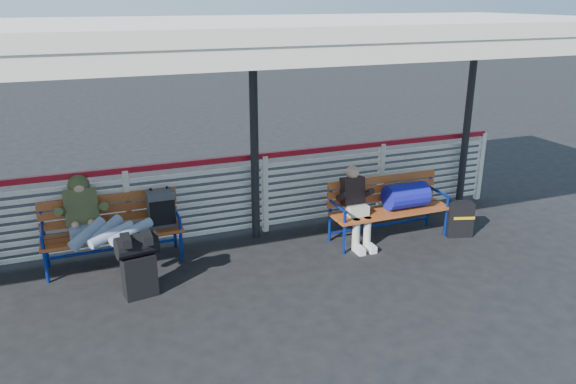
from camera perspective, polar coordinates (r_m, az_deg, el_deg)
name	(u,v)px	position (r m, az deg, el deg)	size (l,w,h in m)	color
ground	(153,318)	(6.63, -13.52, -12.37)	(60.00, 60.00, 0.00)	black
fence	(128,208)	(8.06, -15.91, -1.53)	(12.08, 0.08, 1.24)	silver
canopy	(119,33)	(6.56, -16.82, 15.17)	(12.60, 3.60, 3.16)	silver
luggage_stack	(138,263)	(6.93, -14.97, -6.96)	(0.51, 0.34, 0.80)	black
bench_left	(130,218)	(7.80, -15.76, -2.60)	(1.80, 0.56, 0.97)	#AE4A21
bench_right	(398,199)	(8.40, 11.09, -0.67)	(1.80, 0.56, 0.92)	#AE4A21
traveler_man	(101,226)	(7.42, -18.44, -3.32)	(0.94, 1.60, 0.77)	#7C8FA7
companion_person	(356,206)	(8.07, 6.92, -1.37)	(0.32, 0.66, 1.15)	#AFAC9E
suitcase_side	(459,219)	(8.80, 17.00, -2.63)	(0.43, 0.33, 0.53)	black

